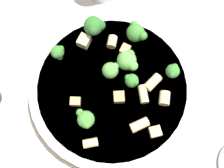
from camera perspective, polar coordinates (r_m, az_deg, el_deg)
The scene contains 21 objects.
ground_plane at distance 0.50m, azimuth 0.00°, elevation -1.59°, with size 2.00×2.00×0.00m, color #BCB29E.
pasta_bowl at distance 0.48m, azimuth 0.00°, elevation -0.91°, with size 0.28×0.28×0.03m.
broccoli_floret_0 at distance 0.44m, azimuth -5.66°, elevation -7.02°, with size 0.03×0.03×0.03m.
broccoli_floret_1 at distance 0.46m, azimuth 3.41°, elevation 4.65°, with size 0.03×0.04×0.04m.
broccoli_floret_2 at distance 0.47m, azimuth 12.19°, elevation 2.58°, with size 0.03×0.02×0.03m.
broccoli_floret_3 at distance 0.48m, azimuth 4.92°, elevation 10.40°, with size 0.03×0.03×0.04m.
broccoli_floret_4 at distance 0.45m, azimuth 4.03°, elevation 0.68°, with size 0.02×0.02×0.03m.
broccoli_floret_5 at distance 0.48m, azimuth -10.96°, elevation 6.34°, with size 0.03×0.02×0.03m.
broccoli_floret_6 at distance 0.46m, azimuth -0.23°, elevation 2.90°, with size 0.03×0.03×0.03m.
broccoli_floret_7 at distance 0.49m, azimuth -3.65°, elevation 11.62°, with size 0.04×0.04×0.04m.
rigatoni_0 at distance 0.44m, azimuth -4.38°, elevation -11.85°, with size 0.01×0.01×0.02m, color #E0C67F.
rigatoni_1 at distance 0.45m, azimuth 5.59°, elevation -8.27°, with size 0.02×0.02×0.03m, color #E0C67F.
rigatoni_2 at distance 0.47m, azimuth 8.27°, elevation 0.34°, with size 0.02×0.02×0.03m, color #E0C67F.
rigatoni_3 at distance 0.49m, azimuth 0.01°, elevation 8.57°, with size 0.02×0.02×0.02m, color #E0C67F.
rigatoni_4 at distance 0.46m, azimuth 10.62°, elevation -2.88°, with size 0.02×0.02×0.02m, color #E0C67F.
rigatoni_5 at distance 0.46m, azimuth 6.38°, elevation -2.09°, with size 0.01×0.01×0.03m, color #E0C67F.
chicken_chunk_0 at distance 0.46m, azimuth 1.44°, elevation -2.68°, with size 0.02×0.02×0.01m, color #A87A4C.
chicken_chunk_1 at distance 0.49m, azimuth 2.67°, elevation 6.93°, with size 0.02×0.01×0.01m, color tan.
chicken_chunk_2 at distance 0.46m, azimuth -7.45°, elevation -3.56°, with size 0.02×0.01×0.01m, color tan.
chicken_chunk_3 at distance 0.45m, azimuth 8.77°, elevation -9.56°, with size 0.02×0.02×0.01m, color tan.
chicken_chunk_4 at distance 0.50m, azimuth -5.70°, elevation 8.69°, with size 0.02×0.02×0.02m, color tan.
Camera 1 is at (-0.12, -0.08, 0.48)m, focal length 45.00 mm.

